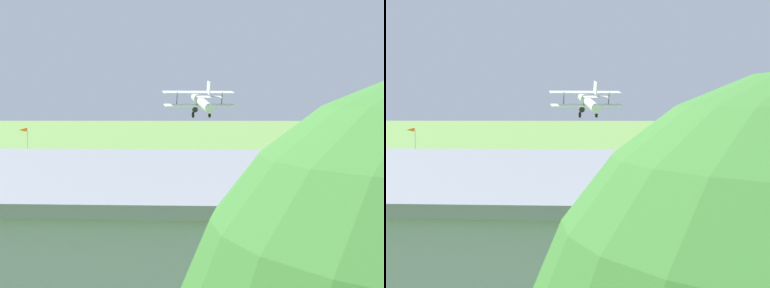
% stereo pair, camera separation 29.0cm
% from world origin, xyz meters
% --- Properties ---
extents(ground_plane, '(400.00, 400.00, 0.00)m').
position_xyz_m(ground_plane, '(0.00, 0.00, 0.00)').
color(ground_plane, '#608C42').
extents(hangar, '(25.36, 16.06, 6.73)m').
position_xyz_m(hangar, '(1.48, 39.73, 3.37)').
color(hangar, '#99A3AD').
rests_on(hangar, ground_plane).
extents(biplane, '(8.37, 7.19, 3.99)m').
position_xyz_m(biplane, '(-0.75, -2.64, 9.04)').
color(biplane, silver).
extents(car_yellow, '(2.51, 4.21, 1.64)m').
position_xyz_m(car_yellow, '(-9.25, 25.18, 0.86)').
color(car_yellow, gold).
rests_on(car_yellow, ground_plane).
extents(car_green, '(2.45, 4.76, 1.61)m').
position_xyz_m(car_green, '(9.60, 25.97, 0.84)').
color(car_green, '#1E6B38').
rests_on(car_green, ground_plane).
extents(person_near_hangar_door, '(0.44, 0.44, 1.60)m').
position_xyz_m(person_near_hangar_door, '(-1.87, 26.04, 0.79)').
color(person_near_hangar_door, '#33723F').
rests_on(person_near_hangar_door, ground_plane).
extents(person_by_parked_cars, '(0.54, 0.54, 1.58)m').
position_xyz_m(person_by_parked_cars, '(-3.54, 25.92, 0.78)').
color(person_by_parked_cars, '#72338C').
rests_on(person_by_parked_cars, ground_plane).
extents(windsock, '(1.35, 1.42, 5.40)m').
position_xyz_m(windsock, '(24.14, -18.48, 4.76)').
color(windsock, silver).
rests_on(windsock, ground_plane).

